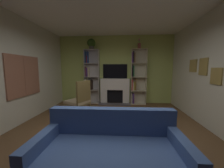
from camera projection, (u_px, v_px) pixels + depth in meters
name	position (u px, v px, depth m)	size (l,w,h in m)	color
ground_plane	(108.00, 138.00, 2.78)	(7.21, 7.21, 0.00)	brown
wall_back_accent	(115.00, 70.00, 5.62)	(4.94, 0.06, 2.87)	#B1C363
fireplace	(115.00, 90.00, 5.57)	(1.33, 0.53, 1.07)	white
tv	(115.00, 71.00, 5.56)	(1.03, 0.06, 0.61)	black
bookshelf_left	(90.00, 78.00, 5.60)	(0.63, 0.29, 2.28)	beige
bookshelf_right	(136.00, 77.00, 5.45)	(0.63, 0.31, 2.28)	beige
potted_plant	(91.00, 44.00, 5.38)	(0.34, 0.34, 0.44)	#565452
vase_with_flowers	(139.00, 46.00, 5.25)	(0.13, 0.13, 0.41)	#974845
couch	(110.00, 155.00, 1.81)	(2.01, 0.98, 0.85)	#405C94
armchair	(79.00, 99.00, 3.96)	(0.79, 0.77, 1.13)	brown
coffee_table	(114.00, 126.00, 2.54)	(0.70, 0.52, 0.44)	brown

